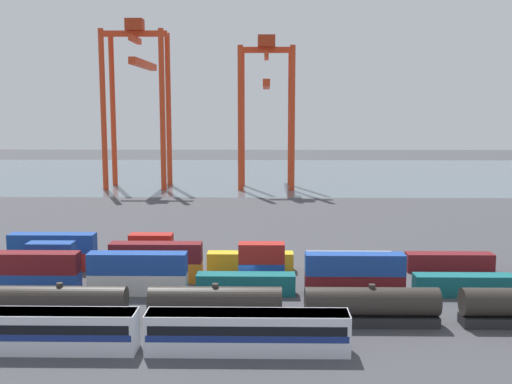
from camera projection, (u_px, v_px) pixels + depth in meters
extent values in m
plane|color=#424247|center=(252.00, 225.00, 119.28)|extent=(420.00, 420.00, 0.00)
cube|color=slate|center=(258.00, 174.00, 209.83)|extent=(400.00, 110.00, 0.01)
cube|color=silver|center=(36.00, 331.00, 57.69)|extent=(19.09, 3.10, 3.90)
cube|color=navy|center=(36.00, 332.00, 57.71)|extent=(18.71, 3.14, 0.64)
cube|color=black|center=(36.00, 324.00, 57.60)|extent=(18.33, 3.13, 0.90)
cube|color=slate|center=(35.00, 313.00, 57.45)|extent=(18.90, 2.85, 0.36)
cube|color=silver|center=(247.00, 332.00, 57.38)|extent=(19.09, 3.10, 3.90)
cube|color=navy|center=(247.00, 333.00, 57.39)|extent=(18.71, 3.14, 0.64)
cube|color=black|center=(247.00, 325.00, 57.28)|extent=(18.33, 3.13, 0.90)
cube|color=slate|center=(247.00, 314.00, 57.13)|extent=(18.90, 2.85, 0.36)
cube|color=#232326|center=(61.00, 318.00, 65.29)|extent=(14.10, 2.50, 1.10)
cylinder|color=#2D2823|center=(60.00, 300.00, 65.01)|extent=(14.10, 2.98, 2.98)
cylinder|color=#2D2823|center=(60.00, 285.00, 64.78)|extent=(0.70, 0.70, 0.36)
cube|color=#232326|center=(215.00, 319.00, 65.03)|extent=(14.10, 2.50, 1.10)
cylinder|color=#2D2823|center=(215.00, 301.00, 64.75)|extent=(14.10, 2.98, 2.98)
cylinder|color=#2D2823|center=(215.00, 285.00, 64.52)|extent=(0.70, 0.70, 0.36)
cube|color=#232326|center=(371.00, 320.00, 64.77)|extent=(14.10, 2.50, 1.10)
cylinder|color=#2D2823|center=(372.00, 301.00, 64.49)|extent=(14.10, 2.98, 2.98)
cylinder|color=#2D2823|center=(372.00, 286.00, 64.26)|extent=(0.70, 0.70, 0.36)
cube|color=#1C4299|center=(31.00, 283.00, 75.66)|extent=(12.10, 2.44, 2.60)
cube|color=maroon|center=(30.00, 263.00, 75.30)|extent=(12.10, 2.44, 2.60)
cube|color=silver|center=(138.00, 284.00, 75.44)|extent=(12.10, 2.44, 2.60)
cube|color=#1C4299|center=(137.00, 263.00, 75.08)|extent=(12.10, 2.44, 2.60)
cube|color=#146066|center=(246.00, 284.00, 75.23)|extent=(12.10, 2.44, 2.60)
cube|color=maroon|center=(354.00, 285.00, 75.02)|extent=(12.10, 2.44, 2.60)
cube|color=#1C4299|center=(355.00, 264.00, 74.66)|extent=(12.10, 2.44, 2.60)
cube|color=#146066|center=(463.00, 285.00, 74.81)|extent=(12.10, 2.44, 2.60)
cube|color=slate|center=(52.00, 271.00, 81.16)|extent=(6.04, 2.44, 2.60)
cube|color=#1C4299|center=(51.00, 252.00, 80.80)|extent=(6.04, 2.44, 2.60)
cube|color=orange|center=(156.00, 272.00, 80.94)|extent=(12.10, 2.44, 2.60)
cube|color=maroon|center=(156.00, 252.00, 80.58)|extent=(12.10, 2.44, 2.60)
cube|color=#1C4299|center=(262.00, 272.00, 80.72)|extent=(6.04, 2.44, 2.60)
cube|color=#AD211C|center=(262.00, 253.00, 80.36)|extent=(6.04, 2.44, 2.60)
cube|color=#AD211C|center=(53.00, 261.00, 86.71)|extent=(12.10, 2.44, 2.60)
cube|color=#1C4299|center=(52.00, 243.00, 86.35)|extent=(12.10, 2.44, 2.60)
cube|color=slate|center=(152.00, 261.00, 86.49)|extent=(6.04, 2.44, 2.60)
cube|color=#AD211C|center=(151.00, 243.00, 86.13)|extent=(6.04, 2.44, 2.60)
cube|color=gold|center=(250.00, 261.00, 86.27)|extent=(12.10, 2.44, 2.60)
cube|color=silver|center=(350.00, 262.00, 86.05)|extent=(12.10, 2.44, 2.60)
cube|color=maroon|center=(449.00, 262.00, 85.82)|extent=(12.10, 2.44, 2.60)
cylinder|color=red|center=(103.00, 111.00, 166.71)|extent=(1.50, 1.50, 43.73)
cylinder|color=red|center=(162.00, 111.00, 166.45)|extent=(1.50, 1.50, 43.73)
cylinder|color=red|center=(113.00, 110.00, 177.22)|extent=(1.50, 1.50, 43.73)
cylinder|color=red|center=(169.00, 110.00, 176.97)|extent=(1.50, 1.50, 43.73)
cube|color=red|center=(135.00, 34.00, 168.91)|extent=(17.78, 1.20, 1.60)
cube|color=red|center=(135.00, 40.00, 169.14)|extent=(1.20, 12.22, 1.60)
cube|color=red|center=(144.00, 64.00, 181.31)|extent=(2.00, 32.73, 2.00)
cube|color=#9F2C14|center=(135.00, 25.00, 168.58)|extent=(4.80, 4.00, 3.20)
cylinder|color=red|center=(241.00, 119.00, 166.11)|extent=(1.50, 1.50, 39.27)
cylinder|color=red|center=(292.00, 119.00, 165.89)|extent=(1.50, 1.50, 39.27)
cylinder|color=red|center=(242.00, 118.00, 177.25)|extent=(1.50, 1.50, 39.27)
cylinder|color=red|center=(291.00, 118.00, 177.03)|extent=(1.50, 1.50, 39.27)
cube|color=red|center=(267.00, 50.00, 168.95)|extent=(15.66, 1.20, 1.60)
cube|color=red|center=(266.00, 56.00, 169.18)|extent=(1.20, 12.85, 1.60)
cube|color=red|center=(266.00, 85.00, 181.40)|extent=(2.00, 32.29, 2.00)
cube|color=#9F2C14|center=(267.00, 41.00, 168.62)|extent=(4.80, 4.00, 3.20)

